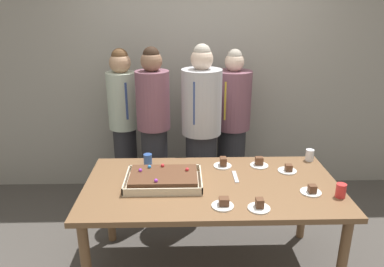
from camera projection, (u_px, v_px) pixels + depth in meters
name	position (u px, v px, depth m)	size (l,w,h in m)	color
interior_back_panel	(202.00, 57.00, 4.02)	(8.00, 0.12, 3.00)	#9E998E
party_table	(212.00, 193.00, 2.78)	(1.91, 1.00, 0.78)	brown
sheet_cake	(164.00, 179.00, 2.75)	(0.57, 0.40, 0.10)	beige
plated_slice_near_left	(259.00, 163.00, 3.05)	(0.15, 0.15, 0.08)	white
plated_slice_near_right	(259.00, 206.00, 2.41)	(0.15, 0.15, 0.07)	white
plated_slice_far_left	(311.00, 191.00, 2.61)	(0.15, 0.15, 0.07)	white
plated_slice_far_right	(223.00, 204.00, 2.44)	(0.15, 0.15, 0.06)	white
plated_slice_center_front	(223.00, 164.00, 3.04)	(0.15, 0.15, 0.08)	white
plated_slice_center_back	(288.00, 170.00, 2.95)	(0.15, 0.15, 0.06)	white
drink_cup_nearest	(341.00, 191.00, 2.55)	(0.07, 0.07, 0.10)	red
drink_cup_middle	(310.00, 155.00, 3.15)	(0.07, 0.07, 0.10)	white
drink_cup_far_end	(148.00, 160.00, 3.05)	(0.07, 0.07, 0.10)	#2D5199
cake_server_utensil	(235.00, 177.00, 2.86)	(0.03, 0.20, 0.01)	silver
person_serving_front	(232.00, 126.00, 3.85)	(0.37, 0.37, 1.64)	#28282D
person_green_shirt_behind	(154.00, 131.00, 3.56)	(0.32, 0.32, 1.70)	#28282D
person_striped_tie_right	(124.00, 123.00, 3.82)	(0.30, 0.30, 1.65)	#28282D
person_far_right_suit	(201.00, 132.00, 3.54)	(0.38, 0.38, 1.72)	#28282D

